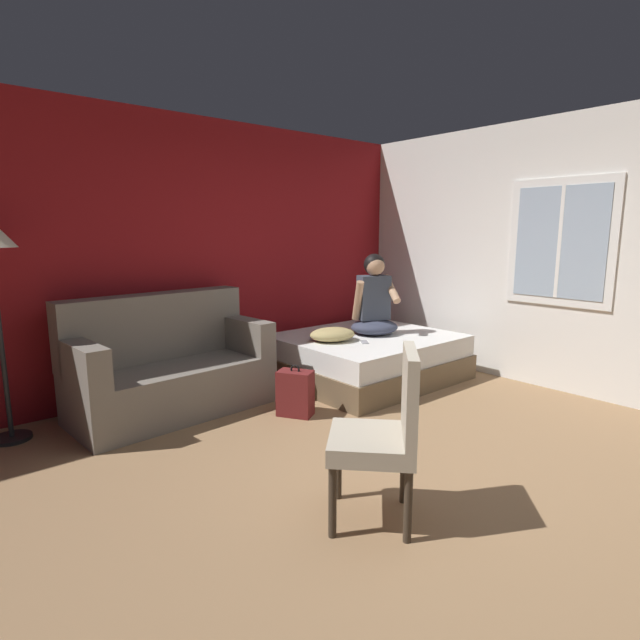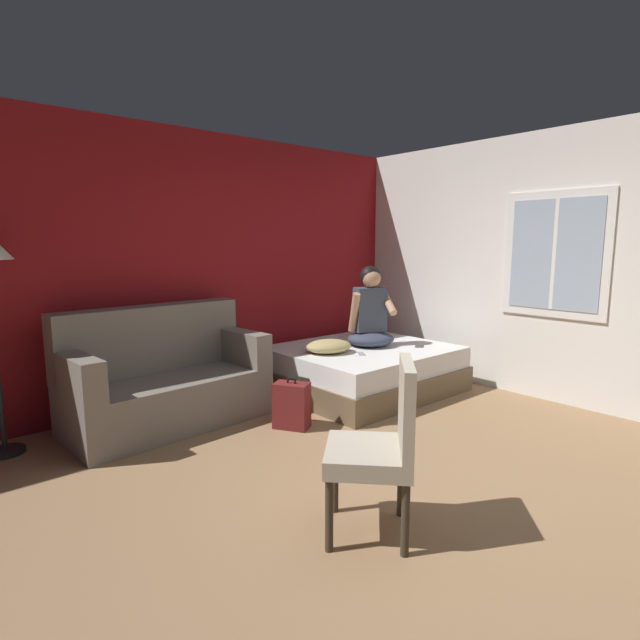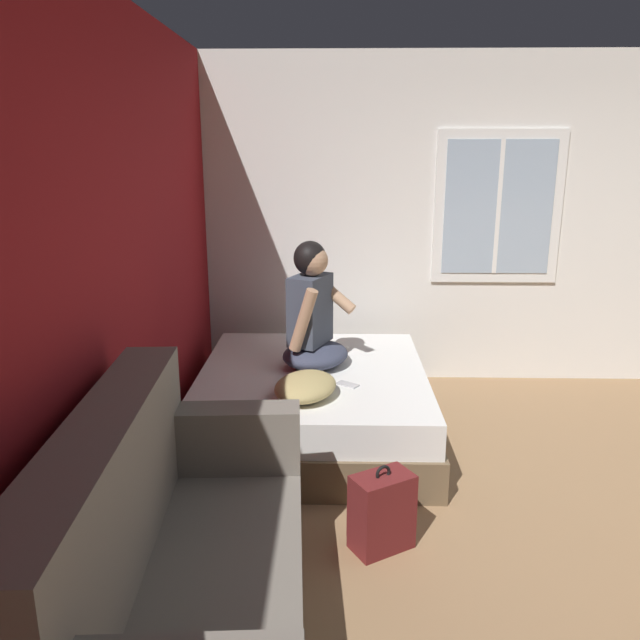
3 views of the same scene
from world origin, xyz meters
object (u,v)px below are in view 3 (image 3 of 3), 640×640
couch (174,581)px  backpack (381,512)px  throw_pillow (306,386)px  person_seated (313,316)px  bed (313,403)px  cell_phone (348,384)px

couch → backpack: (0.79, -0.83, -0.20)m
throw_pillow → person_seated: bearing=-2.5°
bed → couch: (-2.07, 0.45, 0.16)m
person_seated → cell_phone: 0.57m
backpack → throw_pillow: size_ratio=0.95×
person_seated → cell_phone: size_ratio=6.08×
bed → backpack: bed is taller
backpack → throw_pillow: 0.97m
throw_pillow → couch: bearing=165.1°
cell_phone → throw_pillow: bearing=-17.9°
couch → throw_pillow: bearing=-14.9°
bed → couch: 2.12m
person_seated → couch: bearing=168.4°
bed → throw_pillow: bearing=176.8°
couch → cell_phone: couch is taller
backpack → cell_phone: 1.05m
bed → throw_pillow: size_ratio=3.78×
backpack → cell_phone: size_ratio=3.18×
bed → backpack: bearing=-163.3°
bed → cell_phone: bearing=-139.6°
bed → person_seated: 0.61m
person_seated → cell_phone: bearing=-148.3°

